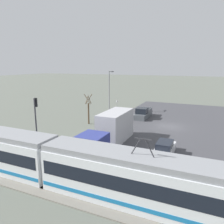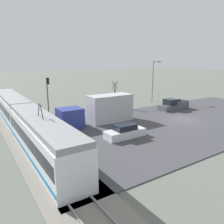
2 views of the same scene
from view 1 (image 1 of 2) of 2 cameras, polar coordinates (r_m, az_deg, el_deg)
ground_plane at (r=34.17m, az=14.65°, el=-3.79°), size 320.00×320.00×0.00m
road_surface at (r=34.16m, az=14.66°, el=-3.72°), size 18.62×42.30×0.08m
rail_bed at (r=16.45m, az=2.05°, el=-21.60°), size 71.53×4.40×0.22m
light_rail_tram at (r=18.32m, az=-15.52°, el=-12.23°), size 29.17×2.68×4.59m
box_truck at (r=25.56m, az=-0.33°, el=-4.76°), size 2.60×10.18×3.58m
pickup_truck at (r=38.75m, az=8.07°, el=-0.44°), size 2.00×5.52×1.84m
sedan_car_0 at (r=23.38m, az=13.52°, el=-9.51°), size 1.72×4.49×1.45m
traffic_light_pole at (r=24.66m, az=-19.24°, el=-1.32°), size 0.28×0.47×5.78m
street_tree at (r=34.46m, az=-6.16°, el=0.40°), size 1.13×0.94×4.76m
street_lamp_near_crossing at (r=43.16m, az=-0.65°, el=6.19°), size 0.36×1.95×8.04m
no_parking_sign at (r=42.77m, az=1.32°, el=1.85°), size 0.32×0.08×2.44m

